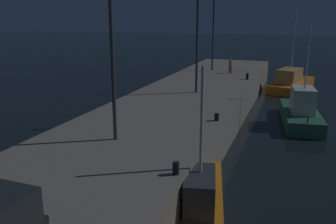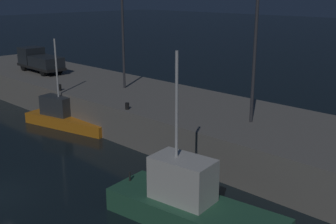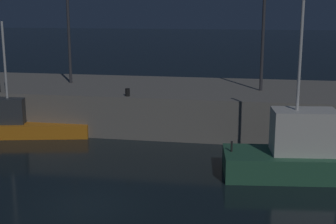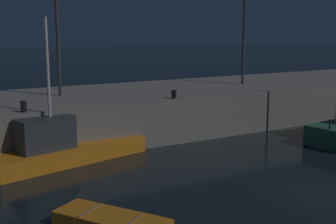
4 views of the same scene
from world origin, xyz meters
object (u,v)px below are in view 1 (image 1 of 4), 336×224
at_px(lamp_post_central, 213,25).
at_px(bollard_east, 217,117).
at_px(fishing_boat_white, 291,82).
at_px(lamp_post_west, 112,45).
at_px(fishing_trawler_red, 301,112).
at_px(fishing_boat_blue, 200,198).
at_px(dockworker, 230,65).
at_px(lamp_post_east, 197,30).
at_px(bollard_west, 176,168).
at_px(bollard_central, 247,76).

relative_size(lamp_post_central, bollard_east, 19.83).
bearing_deg(fishing_boat_white, lamp_post_west, 165.18).
bearing_deg(lamp_post_west, fishing_trawler_red, -30.98).
distance_m(fishing_boat_blue, bollard_east, 7.02).
height_order(fishing_boat_blue, dockworker, fishing_boat_blue).
relative_size(fishing_trawler_red, lamp_post_east, 0.98).
xyz_separation_m(fishing_trawler_red, bollard_west, (-18.49, 4.91, 1.81)).
bearing_deg(dockworker, lamp_post_west, 176.39).
bearing_deg(fishing_trawler_red, lamp_post_central, 43.34).
bearing_deg(lamp_post_west, fishing_boat_white, -14.82).
distance_m(fishing_boat_white, dockworker, 9.12).
relative_size(fishing_trawler_red, bollard_east, 19.01).
bearing_deg(fishing_trawler_red, lamp_post_west, 149.02).
height_order(lamp_post_east, bollard_central, lamp_post_east).
relative_size(fishing_boat_blue, dockworker, 5.04).
relative_size(fishing_boat_white, lamp_post_east, 1.15).
xyz_separation_m(fishing_boat_blue, bollard_west, (-1.62, 0.64, 2.06)).
xyz_separation_m(fishing_boat_white, lamp_post_east, (-17.44, 7.28, 6.78)).
bearing_deg(lamp_post_central, lamp_post_east, -172.83).
distance_m(fishing_trawler_red, lamp_post_central, 16.26).
distance_m(dockworker, bollard_east, 19.59).
bearing_deg(bollard_central, dockworker, 33.48).
bearing_deg(lamp_post_west, bollard_central, -10.67).
xyz_separation_m(lamp_post_east, bollard_east, (-7.81, -3.46, -4.93)).
bearing_deg(fishing_trawler_red, bollard_central, 43.63).
bearing_deg(lamp_post_central, dockworker, -122.34).
bearing_deg(bollard_west, dockworker, 5.78).
xyz_separation_m(fishing_trawler_red, lamp_post_central, (10.73, 10.13, 6.83)).
distance_m(fishing_trawler_red, fishing_boat_white, 15.11).
distance_m(fishing_boat_blue, bollard_central, 22.56).
xyz_separation_m(bollard_west, bollard_central, (24.05, 0.40, 0.06)).
bearing_deg(fishing_boat_white, lamp_post_central, 115.88).
xyz_separation_m(fishing_trawler_red, fishing_boat_white, (15.06, 1.20, -0.06)).
bearing_deg(fishing_boat_blue, dockworker, 7.52).
xyz_separation_m(fishing_trawler_red, lamp_post_east, (-2.38, 8.48, 6.71)).
xyz_separation_m(bollard_west, bollard_east, (8.30, 0.12, -0.03)).
height_order(lamp_post_west, dockworker, lamp_post_west).
xyz_separation_m(fishing_trawler_red, dockworker, (9.20, 7.71, 2.46)).
bearing_deg(bollard_east, bollard_west, -179.19).
distance_m(fishing_boat_white, bollard_east, 25.61).
relative_size(fishing_boat_blue, bollard_west, 15.35).
bearing_deg(dockworker, bollard_east, -172.12).
height_order(fishing_trawler_red, bollard_central, fishing_trawler_red).
bearing_deg(fishing_boat_blue, bollard_central, 2.65).
height_order(fishing_boat_white, bollard_east, fishing_boat_white).
distance_m(fishing_boat_white, bollard_central, 10.53).
distance_m(fishing_trawler_red, lamp_post_east, 11.07).
xyz_separation_m(lamp_post_west, bollard_central, (20.99, -3.96, -4.59)).
height_order(fishing_trawler_red, fishing_boat_white, fishing_boat_white).
bearing_deg(lamp_post_central, fishing_boat_white, -64.12).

